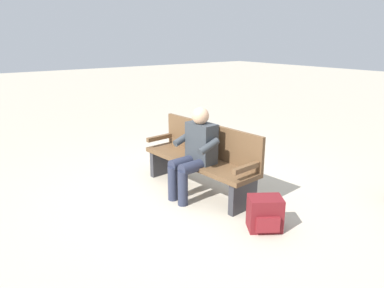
{
  "coord_description": "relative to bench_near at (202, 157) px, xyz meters",
  "views": [
    {
      "loc": [
        -3.54,
        2.73,
        2.01
      ],
      "look_at": [
        -0.06,
        0.15,
        0.7
      ],
      "focal_mm": 33.04,
      "sensor_mm": 36.0,
      "label": 1
    }
  ],
  "objects": [
    {
      "name": "backpack",
      "position": [
        -1.26,
        0.13,
        -0.27
      ],
      "size": [
        0.41,
        0.44,
        0.37
      ],
      "rotation": [
        0.0,
        0.0,
        0.98
      ],
      "color": "maroon",
      "rests_on": "ground"
    },
    {
      "name": "person_seated",
      "position": [
        -0.13,
        0.22,
        0.17
      ],
      "size": [
        0.59,
        0.6,
        1.18
      ],
      "rotation": [
        0.0,
        0.0,
        0.08
      ],
      "color": "#33383D",
      "rests_on": "ground"
    },
    {
      "name": "bench_near",
      "position": [
        0.0,
        0.0,
        0.0
      ],
      "size": [
        1.83,
        0.62,
        0.9
      ],
      "rotation": [
        0.0,
        0.0,
        0.08
      ],
      "color": "brown",
      "rests_on": "ground"
    },
    {
      "name": "ground_plane",
      "position": [
        -0.01,
        0.07,
        -0.46
      ],
      "size": [
        40.0,
        40.0,
        0.0
      ],
      "primitive_type": "plane",
      "color": "#B7AD99"
    }
  ]
}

